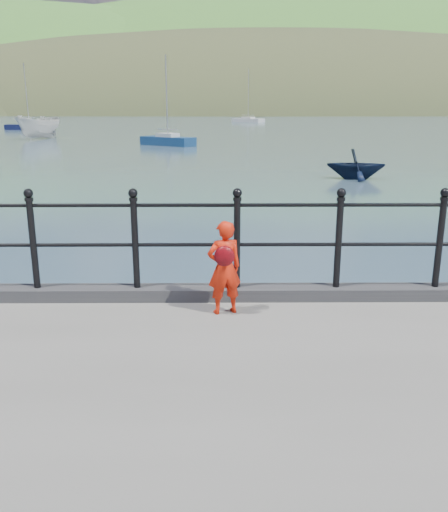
{
  "coord_description": "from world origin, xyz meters",
  "views": [
    {
      "loc": [
        0.4,
        -6.34,
        3.27
      ],
      "look_at": [
        0.45,
        -0.2,
        1.55
      ],
      "focal_mm": 38.0,
      "sensor_mm": 36.0,
      "label": 1
    }
  ],
  "objects_px": {
    "sailboat_deep": "(248,120)",
    "sailboat_left": "(29,127)",
    "launch_white": "(39,127)",
    "sailboat_port": "(168,141)",
    "launch_navy": "(356,164)",
    "child": "(224,267)",
    "railing": "(186,232)"
  },
  "relations": [
    {
      "from": "sailboat_port",
      "to": "sailboat_deep",
      "type": "distance_m",
      "value": 61.65
    },
    {
      "from": "railing",
      "to": "sailboat_left",
      "type": "relative_size",
      "value": 2.09
    },
    {
      "from": "sailboat_deep",
      "to": "sailboat_left",
      "type": "bearing_deg",
      "value": -90.13
    },
    {
      "from": "railing",
      "to": "launch_navy",
      "type": "bearing_deg",
      "value": 70.38
    },
    {
      "from": "sailboat_deep",
      "to": "sailboat_port",
      "type": "bearing_deg",
      "value": -55.3
    },
    {
      "from": "sailboat_left",
      "to": "railing",
      "type": "bearing_deg",
      "value": -66.26
    },
    {
      "from": "child",
      "to": "sailboat_port",
      "type": "bearing_deg",
      "value": -101.29
    },
    {
      "from": "sailboat_left",
      "to": "sailboat_deep",
      "type": "relative_size",
      "value": 0.88
    },
    {
      "from": "launch_navy",
      "to": "sailboat_port",
      "type": "height_order",
      "value": "sailboat_port"
    },
    {
      "from": "child",
      "to": "sailboat_port",
      "type": "relative_size",
      "value": 0.15
    },
    {
      "from": "sailboat_left",
      "to": "sailboat_port",
      "type": "xyz_separation_m",
      "value": [
        21.12,
        -28.82,
        0.0
      ]
    },
    {
      "from": "child",
      "to": "sailboat_port",
      "type": "xyz_separation_m",
      "value": [
        -4.32,
        39.84,
        -1.2
      ]
    },
    {
      "from": "launch_white",
      "to": "sailboat_left",
      "type": "relative_size",
      "value": 0.68
    },
    {
      "from": "child",
      "to": "sailboat_deep",
      "type": "relative_size",
      "value": 0.11
    },
    {
      "from": "sailboat_left",
      "to": "sailboat_deep",
      "type": "distance_m",
      "value": 44.49
    },
    {
      "from": "sailboat_port",
      "to": "child",
      "type": "bearing_deg",
      "value": -46.62
    },
    {
      "from": "launch_navy",
      "to": "sailboat_deep",
      "type": "xyz_separation_m",
      "value": [
        -0.69,
        81.86,
        -0.34
      ]
    },
    {
      "from": "launch_navy",
      "to": "sailboat_port",
      "type": "xyz_separation_m",
      "value": [
        -10.43,
        20.99,
        -0.34
      ]
    },
    {
      "from": "launch_navy",
      "to": "sailboat_left",
      "type": "bearing_deg",
      "value": 39.79
    },
    {
      "from": "railing",
      "to": "launch_white",
      "type": "distance_m",
      "value": 50.96
    },
    {
      "from": "sailboat_left",
      "to": "sailboat_port",
      "type": "height_order",
      "value": "sailboat_left"
    },
    {
      "from": "railing",
      "to": "child",
      "type": "relative_size",
      "value": 17.09
    },
    {
      "from": "sailboat_port",
      "to": "sailboat_deep",
      "type": "relative_size",
      "value": 0.74
    },
    {
      "from": "launch_white",
      "to": "launch_navy",
      "type": "xyz_separation_m",
      "value": [
        23.73,
        -29.59,
        -0.47
      ]
    },
    {
      "from": "sailboat_deep",
      "to": "railing",
      "type": "bearing_deg",
      "value": -49.56
    },
    {
      "from": "launch_white",
      "to": "sailboat_port",
      "type": "height_order",
      "value": "sailboat_port"
    },
    {
      "from": "railing",
      "to": "sailboat_deep",
      "type": "xyz_separation_m",
      "value": [
        5.87,
        100.25,
        -1.48
      ]
    },
    {
      "from": "child",
      "to": "railing",
      "type": "bearing_deg",
      "value": -63.55
    },
    {
      "from": "child",
      "to": "launch_navy",
      "type": "height_order",
      "value": "child"
    },
    {
      "from": "sailboat_port",
      "to": "sailboat_left",
      "type": "bearing_deg",
      "value": 163.43
    },
    {
      "from": "launch_white",
      "to": "sailboat_port",
      "type": "bearing_deg",
      "value": -12.09
    },
    {
      "from": "child",
      "to": "launch_white",
      "type": "xyz_separation_m",
      "value": [
        -17.62,
        48.44,
        -0.4
      ]
    }
  ]
}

